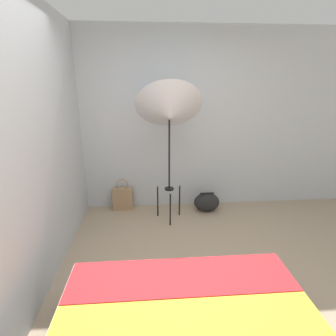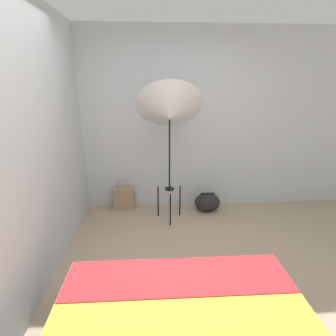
{
  "view_description": "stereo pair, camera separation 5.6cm",
  "coord_description": "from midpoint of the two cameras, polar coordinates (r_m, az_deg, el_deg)",
  "views": [
    {
      "loc": [
        -0.31,
        -1.73,
        1.85
      ],
      "look_at": [
        -0.07,
        1.4,
        0.83
      ],
      "focal_mm": 28.0,
      "sensor_mm": 36.0,
      "label": 1
    },
    {
      "loc": [
        -0.26,
        -1.73,
        1.85
      ],
      "look_at": [
        -0.07,
        1.4,
        0.83
      ],
      "focal_mm": 28.0,
      "sensor_mm": 36.0,
      "label": 2
    }
  ],
  "objects": [
    {
      "name": "wall_side_left",
      "position": [
        2.97,
        -24.39,
        5.73
      ],
      "size": [
        0.05,
        8.0,
        2.6
      ],
      "color": "#B7BCC1",
      "rests_on": "ground_plane"
    },
    {
      "name": "tote_bag",
      "position": [
        4.08,
        -10.18,
        -6.53
      ],
      "size": [
        0.3,
        0.13,
        0.49
      ],
      "color": "#9E7A56",
      "rests_on": "ground_plane"
    },
    {
      "name": "duffel_bag",
      "position": [
        4.02,
        8.01,
        -7.34
      ],
      "size": [
        0.38,
        0.28,
        0.29
      ],
      "color": "black",
      "rests_on": "ground_plane"
    },
    {
      "name": "photo_umbrella",
      "position": [
        3.36,
        -0.2,
        12.04
      ],
      "size": [
        0.86,
        0.76,
        1.9
      ],
      "color": "black",
      "rests_on": "ground_plane"
    },
    {
      "name": "ground_plane",
      "position": [
        2.55,
        3.88,
        -28.53
      ],
      "size": [
        14.0,
        14.0,
        0.0
      ],
      "primitive_type": "plane",
      "color": "gray"
    },
    {
      "name": "wall_back",
      "position": [
        3.87,
        -0.09,
        9.88
      ],
      "size": [
        8.0,
        0.05,
        2.6
      ],
      "color": "#B7BCC1",
      "rests_on": "ground_plane"
    }
  ]
}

